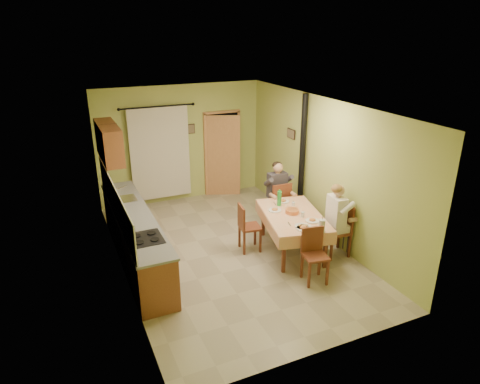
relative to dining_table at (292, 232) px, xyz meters
name	(u,v)px	position (x,y,z in m)	size (l,w,h in m)	color
floor	(230,251)	(-1.10, 0.44, -0.38)	(4.00, 6.00, 0.01)	tan
room_shell	(229,161)	(-1.10, 0.44, 1.44)	(4.04, 6.04, 2.82)	#B3C062
kitchen_run	(135,237)	(-2.80, 0.84, 0.10)	(0.64, 3.64, 1.56)	brown
upper_cabinets	(109,142)	(-2.92, 2.14, 1.57)	(0.35, 1.40, 0.70)	brown
curtain	(160,153)	(-1.65, 3.34, 0.88)	(1.70, 0.07, 2.22)	black
doorway	(223,154)	(-0.06, 3.34, 0.67)	(0.96, 0.36, 2.15)	black
dining_table	(292,232)	(0.00, 0.00, 0.00)	(1.39, 1.91, 0.76)	#E5A57A
tableware	(296,214)	(-0.01, -0.10, 0.43)	(0.64, 1.62, 0.33)	white
chair_far	(277,213)	(0.28, 1.09, -0.09)	(0.45, 0.45, 1.01)	brown
chair_near	(314,266)	(-0.20, -1.07, -0.09)	(0.44, 0.44, 0.94)	brown
chair_right	(336,240)	(0.68, -0.47, -0.09)	(0.48, 0.48, 1.01)	brown
chair_left	(249,236)	(-0.74, 0.36, -0.09)	(0.43, 0.43, 0.93)	brown
man_far	(278,187)	(0.28, 1.11, 0.50)	(0.59, 0.47, 1.39)	#38333D
man_right	(338,212)	(0.67, -0.47, 0.50)	(0.49, 0.60, 1.39)	silver
stove_flue	(301,178)	(0.80, 1.04, 0.64)	(0.24, 0.24, 2.80)	black
picture_back	(191,129)	(-0.85, 3.41, 1.37)	(0.19, 0.03, 0.23)	black
picture_right	(291,134)	(0.87, 1.64, 1.47)	(0.03, 0.31, 0.21)	brown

